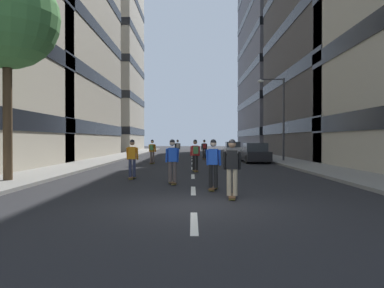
% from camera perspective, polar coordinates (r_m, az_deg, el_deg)
% --- Properties ---
extents(ground_plane, '(142.63, 142.63, 0.00)m').
position_cam_1_polar(ground_plane, '(33.72, -0.01, -2.35)').
color(ground_plane, black).
extents(sidewalk_left, '(2.89, 65.37, 0.14)m').
position_cam_1_polar(sidewalk_left, '(37.43, -11.55, -1.96)').
color(sidewalk_left, gray).
rests_on(sidewalk_left, ground_plane).
extents(sidewalk_right, '(2.89, 65.37, 0.14)m').
position_cam_1_polar(sidewalk_right, '(37.45, 11.52, -1.96)').
color(sidewalk_right, gray).
rests_on(sidewalk_right, ground_plane).
extents(lane_markings, '(0.16, 57.20, 0.01)m').
position_cam_1_polar(lane_markings, '(35.44, -0.01, -2.20)').
color(lane_markings, silver).
rests_on(lane_markings, ground_plane).
extents(building_left_far, '(17.02, 16.21, 31.12)m').
position_cam_1_polar(building_left_far, '(65.21, -15.91, 12.91)').
color(building_left_far, '#BCB29E').
rests_on(building_left_far, ground_plane).
extents(building_right_mid, '(17.02, 21.21, 29.28)m').
position_cam_1_polar(building_right_mid, '(42.38, 25.59, 18.40)').
color(building_right_mid, '#4C4744').
rests_on(building_right_mid, ground_plane).
extents(building_right_far, '(17.02, 23.99, 29.17)m').
position_cam_1_polar(building_right_far, '(65.03, 15.82, 12.07)').
color(building_right_far, slate).
rests_on(building_right_far, ground_plane).
extents(parked_car_near, '(1.82, 4.40, 1.52)m').
position_cam_1_polar(parked_car_near, '(45.15, 6.12, -0.71)').
color(parked_car_near, silver).
rests_on(parked_car_near, ground_plane).
extents(parked_car_mid, '(1.82, 4.40, 1.52)m').
position_cam_1_polar(parked_car_mid, '(29.36, 9.49, -1.44)').
color(parked_car_mid, black).
rests_on(parked_car_mid, ground_plane).
extents(street_tree_near, '(4.13, 4.13, 8.62)m').
position_cam_1_polar(street_tree_near, '(17.50, -26.44, 16.83)').
color(street_tree_near, '#4C3823').
rests_on(street_tree_near, sidewalk_left).
extents(streetlamp_right, '(2.13, 0.30, 6.50)m').
position_cam_1_polar(streetlamp_right, '(30.41, 13.03, 5.11)').
color(streetlamp_right, '#3F3F44').
rests_on(streetlamp_right, sidewalk_right).
extents(skater_0, '(0.57, 0.92, 1.78)m').
position_cam_1_polar(skater_0, '(13.06, 3.18, -2.76)').
color(skater_0, brown).
rests_on(skater_0, ground_plane).
extents(skater_1, '(0.54, 0.91, 1.78)m').
position_cam_1_polar(skater_1, '(17.01, -9.19, -1.98)').
color(skater_1, brown).
rests_on(skater_1, ground_plane).
extents(skater_2, '(0.56, 0.92, 1.78)m').
position_cam_1_polar(skater_2, '(20.58, 0.42, -1.43)').
color(skater_2, brown).
rests_on(skater_2, ground_plane).
extents(skater_3, '(0.56, 0.92, 1.78)m').
position_cam_1_polar(skater_3, '(27.51, -6.18, -0.92)').
color(skater_3, brown).
rests_on(skater_3, ground_plane).
extents(skater_4, '(0.55, 0.92, 1.78)m').
position_cam_1_polar(skater_4, '(33.64, 1.81, -0.63)').
color(skater_4, brown).
rests_on(skater_4, ground_plane).
extents(skater_5, '(0.57, 0.92, 1.78)m').
position_cam_1_polar(skater_5, '(14.82, -3.10, -2.36)').
color(skater_5, brown).
rests_on(skater_5, ground_plane).
extents(skater_6, '(0.57, 0.92, 1.78)m').
position_cam_1_polar(skater_6, '(35.35, -2.28, -0.57)').
color(skater_6, brown).
rests_on(skater_6, ground_plane).
extents(skater_7, '(0.55, 0.92, 1.78)m').
position_cam_1_polar(skater_7, '(11.23, 6.05, -3.32)').
color(skater_7, brown).
rests_on(skater_7, ground_plane).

